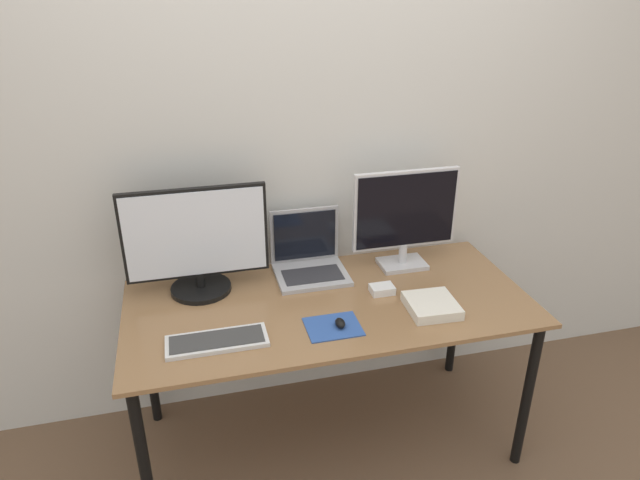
{
  "coord_description": "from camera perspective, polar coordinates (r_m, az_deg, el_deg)",
  "views": [
    {
      "loc": [
        -0.51,
        -1.51,
        1.92
      ],
      "look_at": [
        -0.01,
        0.5,
        0.94
      ],
      "focal_mm": 32.0,
      "sensor_mm": 36.0,
      "label": 1
    }
  ],
  "objects": [
    {
      "name": "laptop",
      "position": [
        2.48,
        -1.14,
        -1.82
      ],
      "size": [
        0.3,
        0.26,
        0.27
      ],
      "color": "#ADADB2",
      "rests_on": "desk"
    },
    {
      "name": "wall_back",
      "position": [
        2.47,
        -1.65,
        9.61
      ],
      "size": [
        7.0,
        0.05,
        2.5
      ],
      "color": "silver",
      "rests_on": "ground_plane"
    },
    {
      "name": "monitor_left",
      "position": [
        2.32,
        -12.25,
        -0.26
      ],
      "size": [
        0.57,
        0.25,
        0.45
      ],
      "color": "black",
      "rests_on": "desk"
    },
    {
      "name": "keyboard",
      "position": [
        2.08,
        -10.26,
        -9.91
      ],
      "size": [
        0.36,
        0.14,
        0.02
      ],
      "color": "silver",
      "rests_on": "desk"
    },
    {
      "name": "monitor_right",
      "position": [
        2.48,
        8.51,
        2.36
      ],
      "size": [
        0.46,
        0.14,
        0.44
      ],
      "color": "silver",
      "rests_on": "desk"
    },
    {
      "name": "mouse",
      "position": [
        2.12,
        2.03,
        -8.3
      ],
      "size": [
        0.04,
        0.06,
        0.03
      ],
      "color": "black",
      "rests_on": "mousepad"
    },
    {
      "name": "mousepad",
      "position": [
        2.13,
        1.32,
        -8.66
      ],
      "size": [
        0.2,
        0.17,
        0.0
      ],
      "color": "#2D519E",
      "rests_on": "desk"
    },
    {
      "name": "power_brick",
      "position": [
        2.35,
        6.22,
        -4.92
      ],
      "size": [
        0.1,
        0.07,
        0.03
      ],
      "color": "white",
      "rests_on": "desk"
    },
    {
      "name": "desk",
      "position": [
        2.33,
        0.92,
        -7.75
      ],
      "size": [
        1.6,
        0.75,
        0.72
      ],
      "color": "olive",
      "rests_on": "ground_plane"
    },
    {
      "name": "book",
      "position": [
        2.27,
        11.1,
        -6.45
      ],
      "size": [
        0.2,
        0.21,
        0.04
      ],
      "color": "silver",
      "rests_on": "desk"
    }
  ]
}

